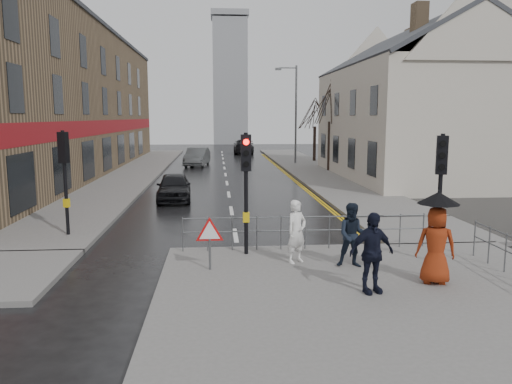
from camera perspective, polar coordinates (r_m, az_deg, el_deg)
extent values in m
plane|color=black|center=(14.02, -1.90, -7.84)|extent=(120.00, 120.00, 0.00)
cube|color=#605E5B|center=(11.27, 14.75, -11.93)|extent=(10.00, 9.00, 0.14)
cube|color=#605E5B|center=(37.12, -13.65, 2.31)|extent=(4.00, 44.00, 0.14)
cube|color=#605E5B|center=(39.28, 5.92, 2.84)|extent=(4.00, 40.00, 0.14)
cube|color=#605E5B|center=(18.33, 18.44, -4.14)|extent=(4.00, 4.20, 0.14)
cube|color=#7F6649|center=(37.24, -22.67, 9.52)|extent=(8.00, 42.00, 10.00)
cube|color=beige|center=(33.88, 17.47, 7.40)|extent=(9.00, 16.00, 7.00)
cube|color=#7F6649|center=(30.06, 18.16, 18.20)|extent=(0.70, 0.90, 1.80)
cube|color=#7F6649|center=(38.39, 17.29, 16.04)|extent=(0.70, 0.90, 1.80)
cube|color=gray|center=(75.64, -2.99, 12.38)|extent=(5.00, 5.00, 18.00)
cylinder|color=black|center=(13.83, -1.14, -0.26)|extent=(0.11, 0.11, 3.40)
cube|color=black|center=(13.70, -1.16, 4.50)|extent=(0.28, 0.22, 1.00)
cylinder|color=#FF0C07|center=(13.54, -1.13, 5.73)|extent=(0.16, 0.04, 0.16)
cylinder|color=black|center=(13.56, -1.12, 4.46)|extent=(0.16, 0.04, 0.16)
cylinder|color=black|center=(13.58, -1.12, 3.20)|extent=(0.16, 0.04, 0.16)
cube|color=gold|center=(13.94, -1.14, -2.90)|extent=(0.18, 0.14, 0.28)
cylinder|color=black|center=(13.89, 20.23, -0.75)|extent=(0.11, 0.11, 3.40)
cube|color=black|center=(13.76, 20.48, 3.98)|extent=(0.34, 0.30, 1.00)
cylinder|color=black|center=(13.60, 20.59, 5.20)|extent=(0.16, 0.09, 0.16)
cylinder|color=black|center=(13.62, 20.53, 3.94)|extent=(0.16, 0.09, 0.16)
cylinder|color=black|center=(13.65, 20.46, 2.68)|extent=(0.16, 0.09, 0.16)
cube|color=gold|center=(14.00, 20.09, -3.37)|extent=(0.22, 0.19, 0.28)
cylinder|color=black|center=(17.28, -20.95, 0.95)|extent=(0.11, 0.11, 3.40)
cube|color=black|center=(17.18, -21.15, 4.76)|extent=(0.34, 0.30, 1.00)
cylinder|color=black|center=(17.28, -20.93, 5.78)|extent=(0.16, 0.09, 0.16)
cylinder|color=black|center=(17.29, -20.88, 4.79)|extent=(0.16, 0.09, 0.16)
cylinder|color=black|center=(17.31, -20.83, 3.80)|extent=(0.16, 0.09, 0.16)
cube|color=gold|center=(17.38, -20.84, -1.17)|extent=(0.22, 0.19, 0.28)
cylinder|color=#595B5E|center=(14.46, -8.39, -4.80)|extent=(0.04, 0.04, 1.00)
cylinder|color=#595B5E|center=(15.67, 18.57, -4.12)|extent=(0.04, 0.04, 1.00)
cylinder|color=#595B5E|center=(14.56, 5.67, -2.85)|extent=(7.10, 0.04, 0.04)
cylinder|color=#595B5E|center=(14.64, 5.65, -4.38)|extent=(7.10, 0.04, 0.04)
cylinder|color=#595B5E|center=(15.13, 23.70, -4.85)|extent=(0.04, 0.04, 1.00)
cylinder|color=#595B5E|center=(12.70, -5.29, -6.97)|extent=(0.06, 0.06, 0.85)
cylinder|color=red|center=(12.57, -5.32, -4.67)|extent=(0.80, 0.03, 0.80)
cylinder|color=white|center=(12.55, -5.32, -4.69)|extent=(0.60, 0.03, 0.60)
cylinder|color=#595B5E|center=(41.96, 4.58, 8.79)|extent=(0.16, 0.16, 8.00)
cylinder|color=#595B5E|center=(42.05, 3.67, 13.98)|extent=(1.40, 0.10, 0.10)
cube|color=#595B5E|center=(41.93, 2.56, 13.87)|extent=(0.50, 0.25, 0.18)
cylinder|color=black|center=(36.41, 8.37, 5.22)|extent=(0.26, 0.26, 3.50)
cylinder|color=black|center=(44.34, 6.70, 5.51)|extent=(0.26, 0.26, 3.00)
imported|color=white|center=(13.19, 4.67, -4.53)|extent=(0.73, 0.67, 1.67)
imported|color=black|center=(13.02, 11.03, -4.87)|extent=(0.90, 0.76, 1.66)
imported|color=maroon|center=(12.24, 19.88, -5.74)|extent=(1.00, 0.79, 1.81)
cylinder|color=black|center=(12.22, 19.90, -5.28)|extent=(0.02, 0.02, 2.01)
cone|color=black|center=(12.03, 20.14, -0.63)|extent=(0.96, 0.96, 0.28)
imported|color=black|center=(11.21, 13.07, -6.78)|extent=(1.12, 0.66, 1.79)
imported|color=black|center=(24.08, -9.36, 0.58)|extent=(1.75, 3.95, 1.32)
imported|color=#414446|center=(41.01, -6.75, 4.01)|extent=(2.12, 4.65, 1.48)
imported|color=black|center=(54.49, -1.43, 5.22)|extent=(2.38, 5.42, 1.55)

